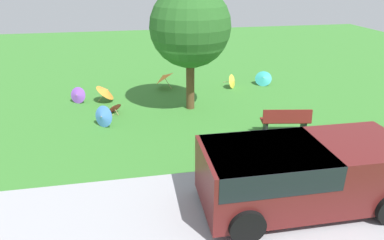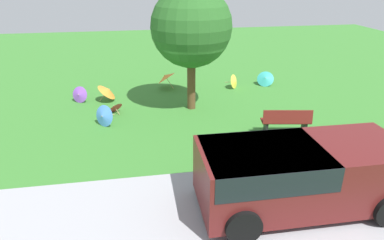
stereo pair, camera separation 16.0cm
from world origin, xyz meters
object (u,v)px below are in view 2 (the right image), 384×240
Objects in this scene: parasol_orange_1 at (108,91)px; parasol_purple_1 at (79,95)px; parasol_blue_0 at (103,116)px; shade_tree at (191,27)px; van_dark at (294,172)px; parasol_yellow_1 at (235,81)px; parasol_teal_1 at (265,78)px; parasol_red_0 at (115,107)px; parasol_orange_0 at (166,77)px; park_bench at (286,121)px.

parasol_purple_1 is at bearing -1.98° from parasol_orange_1.
shade_tree is at bearing -160.23° from parasol_blue_0.
parasol_orange_1 is (3.27, -1.38, -2.69)m from shade_tree.
parasol_purple_1 is (4.44, -1.42, -2.80)m from shade_tree.
parasol_yellow_1 is at bearing -97.79° from van_dark.
parasol_purple_1 is (8.38, 0.88, -0.00)m from parasol_teal_1.
parasol_red_0 is (2.97, 0.02, -2.89)m from shade_tree.
van_dark is at bearing 82.21° from parasol_yellow_1.
parasol_teal_1 is at bearing -174.01° from parasol_purple_1.
shade_tree reaches higher than parasol_purple_1.
parasol_yellow_1 is 3.19m from parasol_orange_0.
parasol_blue_0 is 0.66× the size of parasol_orange_0.
park_bench reaches higher than parasol_teal_1.
shade_tree reaches higher than parasol_orange_1.
shade_tree is 6.23× the size of parasol_purple_1.
parasol_yellow_1 is 5.72m from parasol_orange_1.
parasol_red_0 is at bearing 18.56° from parasol_teal_1.
parasol_orange_1 is (5.67, 0.75, 0.12)m from parasol_yellow_1.
shade_tree is 5.79× the size of parasol_blue_0.
parasol_teal_1 is at bearing -161.44° from parasol_red_0.
parasol_blue_0 is 1.15× the size of parasol_yellow_1.
parasol_orange_0 is at bearing -152.63° from parasol_orange_1.
parasol_orange_1 reaches higher than parasol_blue_0.
parasol_orange_0 is (-2.58, -3.88, 0.16)m from parasol_blue_0.
parasol_red_0 is at bearing -57.22° from van_dark.
park_bench is 2.38× the size of parasol_yellow_1.
parasol_purple_1 reaches higher than parasol_red_0.
parasol_teal_1 is (-1.27, -5.19, -0.13)m from park_bench.
parasol_blue_0 reaches higher than parasol_yellow_1.
parasol_yellow_1 is at bearing -86.82° from park_bench.
shade_tree is 5.05× the size of parasol_orange_1.
parasol_teal_1 is 1.03× the size of parasol_orange_1.
van_dark is at bearing 101.94° from parasol_orange_0.
parasol_red_0 is (5.36, 2.15, -0.08)m from parasol_yellow_1.
park_bench is 6.33m from parasol_red_0.
parasol_orange_1 is at bearing -90.89° from parasol_blue_0.
park_bench is at bearing 164.15° from parasol_blue_0.
parasol_blue_0 is at bearing -49.62° from van_dark.
van_dark is 3.80× the size of parasol_orange_0.
parasol_yellow_1 is (-2.40, -2.12, -2.81)m from shade_tree.
van_dark is 9.76m from parasol_purple_1.
parasol_blue_0 is 2.84m from parasol_purple_1.
shade_tree is 6.29× the size of parasol_red_0.
parasol_orange_1 is 1.24× the size of parasol_purple_1.
parasol_orange_1 is at bearing 7.50° from parasol_yellow_1.
shade_tree reaches higher than park_bench.
parasol_teal_1 is (-2.73, -8.81, -0.57)m from van_dark.
van_dark is 7.75m from parasol_red_0.
shade_tree is 3.81m from parasol_orange_0.
shade_tree is at bearing -47.22° from park_bench.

